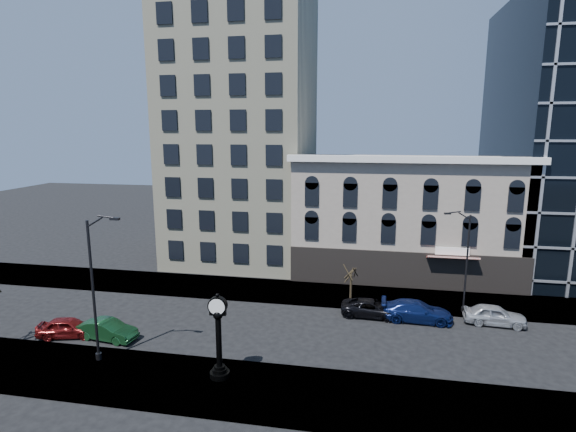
% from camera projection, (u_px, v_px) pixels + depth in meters
% --- Properties ---
extents(ground, '(160.00, 160.00, 0.00)m').
position_uv_depth(ground, '(253.00, 328.00, 34.11)').
color(ground, black).
rests_on(ground, ground).
extents(sidewalk_far, '(160.00, 6.00, 0.12)m').
position_uv_depth(sidewalk_far, '(275.00, 291.00, 41.82)').
color(sidewalk_far, gray).
rests_on(sidewalk_far, ground).
extents(sidewalk_near, '(160.00, 6.00, 0.12)m').
position_uv_depth(sidewalk_near, '(217.00, 386.00, 26.38)').
color(sidewalk_near, gray).
rests_on(sidewalk_near, ground).
extents(cream_tower, '(15.90, 15.40, 42.50)m').
position_uv_depth(cream_tower, '(241.00, 88.00, 49.72)').
color(cream_tower, beige).
rests_on(cream_tower, ground).
extents(victorian_row, '(22.60, 11.19, 12.50)m').
position_uv_depth(victorian_row, '(404.00, 217.00, 46.15)').
color(victorian_row, gray).
rests_on(victorian_row, ground).
extents(street_clock, '(1.21, 1.21, 5.33)m').
position_uv_depth(street_clock, '(219.00, 340.00, 26.77)').
color(street_clock, black).
rests_on(street_clock, sidewalk_near).
extents(street_lamp_near, '(2.54, 0.39, 9.81)m').
position_uv_depth(street_lamp_near, '(100.00, 250.00, 27.73)').
color(street_lamp_near, black).
rests_on(street_lamp_near, sidewalk_near).
extents(street_lamp_far, '(2.17, 0.83, 8.57)m').
position_uv_depth(street_lamp_far, '(461.00, 235.00, 35.66)').
color(street_lamp_far, black).
rests_on(street_lamp_far, sidewalk_far).
extents(bare_tree_far, '(2.13, 2.13, 3.65)m').
position_uv_depth(bare_tree_far, '(351.00, 270.00, 38.91)').
color(bare_tree_far, '#312818').
rests_on(bare_tree_far, sidewalk_far).
extents(car_near_a, '(4.51, 2.72, 1.44)m').
position_uv_depth(car_near_a, '(68.00, 327.00, 32.61)').
color(car_near_a, maroon).
rests_on(car_near_a, ground).
extents(car_near_b, '(4.48, 2.03, 1.43)m').
position_uv_depth(car_near_b, '(108.00, 330.00, 32.19)').
color(car_near_b, '#143F1E').
rests_on(car_near_b, ground).
extents(car_far_a, '(4.92, 2.42, 1.34)m').
position_uv_depth(car_far_a, '(371.00, 308.00, 36.20)').
color(car_far_a, black).
rests_on(car_far_a, ground).
extents(car_far_b, '(5.55, 2.38, 1.60)m').
position_uv_depth(car_far_b, '(417.00, 311.00, 35.30)').
color(car_far_b, '#0C194C').
rests_on(car_far_b, ground).
extents(car_far_c, '(4.68, 2.17, 1.55)m').
position_uv_depth(car_far_c, '(495.00, 315.00, 34.61)').
color(car_far_c, '#A5A8AD').
rests_on(car_far_c, ground).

